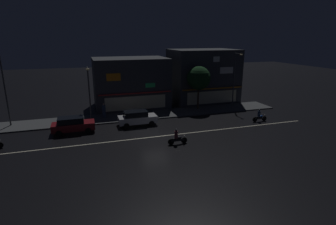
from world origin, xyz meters
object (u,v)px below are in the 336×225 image
at_px(streetlamp_west, 4,86).
at_px(traffic_cone, 151,119).
at_px(pedestrian_on_sidewalk, 104,111).
at_px(motorcycle_lead, 259,116).
at_px(streetlamp_east, 235,76).
at_px(parked_car_trailing, 137,118).
at_px(parked_car_near_kerb, 73,124).
at_px(streetlamp_mid, 89,88).
at_px(motorcycle_following, 177,138).

xyz_separation_m(streetlamp_west, traffic_cone, (15.46, -2.80, -4.40)).
bearing_deg(pedestrian_on_sidewalk, motorcycle_lead, -2.07).
height_order(streetlamp_east, parked_car_trailing, streetlamp_east).
distance_m(pedestrian_on_sidewalk, parked_car_trailing, 5.11).
bearing_deg(parked_car_near_kerb, motorcycle_lead, 172.69).
bearing_deg(streetlamp_west, traffic_cone, -10.28).
distance_m(streetlamp_west, streetlamp_east, 28.31).
distance_m(streetlamp_mid, motorcycle_following, 13.10).
bearing_deg(motorcycle_lead, motorcycle_following, -163.67).
bearing_deg(parked_car_near_kerb, traffic_cone, -171.84).
bearing_deg(motorcycle_lead, parked_car_trailing, 166.56).
height_order(streetlamp_mid, parked_car_near_kerb, streetlamp_mid).
relative_size(streetlamp_east, traffic_cone, 13.66).
distance_m(streetlamp_west, parked_car_trailing, 14.65).
xyz_separation_m(streetlamp_east, motorcycle_following, (-12.22, -10.49, -3.91)).
xyz_separation_m(streetlamp_mid, motorcycle_following, (7.34, -10.35, -3.26)).
height_order(parked_car_near_kerb, motorcycle_following, parked_car_near_kerb).
height_order(pedestrian_on_sidewalk, parked_car_trailing, pedestrian_on_sidewalk).
height_order(streetlamp_west, motorcycle_following, streetlamp_west).
relative_size(streetlamp_mid, traffic_cone, 11.41).
bearing_deg(motorcycle_following, streetlamp_west, -26.70).
distance_m(streetlamp_east, traffic_cone, 13.84).
bearing_deg(parked_car_near_kerb, motorcycle_following, 145.61).
height_order(parked_car_trailing, motorcycle_lead, parked_car_trailing).
bearing_deg(motorcycle_following, motorcycle_lead, -156.23).
distance_m(parked_car_near_kerb, motorcycle_lead, 21.22).
xyz_separation_m(streetlamp_mid, pedestrian_on_sidewalk, (1.55, 0.27, -2.95)).
relative_size(parked_car_trailing, traffic_cone, 7.82).
relative_size(streetlamp_east, pedestrian_on_sidewalk, 4.25).
relative_size(streetlamp_mid, streetlamp_east, 0.84).
bearing_deg(parked_car_near_kerb, pedestrian_on_sidewalk, -130.03).
xyz_separation_m(streetlamp_east, motorcycle_lead, (-0.51, -6.80, -3.91)).
bearing_deg(parked_car_trailing, streetlamp_west, -15.06).
xyz_separation_m(streetlamp_east, parked_car_near_kerb, (-21.56, -4.10, -3.67)).
bearing_deg(streetlamp_west, pedestrian_on_sidewalk, 0.99).
xyz_separation_m(streetlamp_east, traffic_cone, (-12.86, -2.85, -4.27)).
bearing_deg(traffic_cone, parked_car_near_kerb, -171.84).
bearing_deg(parked_car_trailing, motorcycle_following, 109.75).
height_order(parked_car_trailing, traffic_cone, parked_car_trailing).
bearing_deg(parked_car_near_kerb, streetlamp_east, -169.24).
distance_m(streetlamp_east, parked_car_trailing, 15.55).
bearing_deg(streetlamp_mid, parked_car_near_kerb, -116.79).
height_order(pedestrian_on_sidewalk, motorcycle_following, pedestrian_on_sidewalk).
height_order(streetlamp_mid, motorcycle_following, streetlamp_mid).
relative_size(streetlamp_mid, motorcycle_lead, 3.30).
bearing_deg(streetlamp_east, parked_car_near_kerb, -169.24).
height_order(parked_car_trailing, motorcycle_following, parked_car_trailing).
height_order(pedestrian_on_sidewalk, parked_car_near_kerb, pedestrian_on_sidewalk).
distance_m(parked_car_trailing, motorcycle_lead, 14.47).
relative_size(parked_car_near_kerb, motorcycle_lead, 2.26).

